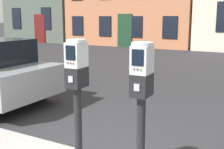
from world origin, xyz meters
TOP-DOWN VIEW (x-y plane):
  - parking_meter_near_kerb at (-0.01, -0.21)m, footprint 0.22×0.26m
  - parking_meter_twin_adjacent at (0.78, -0.21)m, footprint 0.22×0.26m

SIDE VIEW (x-z plane):
  - parking_meter_near_kerb at x=-0.01m, z-range 0.43..1.94m
  - parking_meter_twin_adjacent at x=0.78m, z-range 0.43..1.94m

